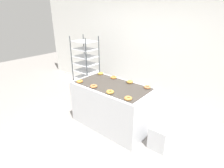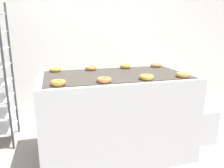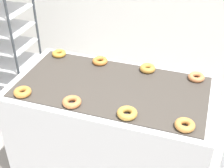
{
  "view_description": "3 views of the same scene",
  "coord_description": "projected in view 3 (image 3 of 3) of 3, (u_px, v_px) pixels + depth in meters",
  "views": [
    {
      "loc": [
        1.95,
        -1.69,
        2.16
      ],
      "look_at": [
        0.0,
        0.66,
        0.9
      ],
      "focal_mm": 28.0,
      "sensor_mm": 36.0,
      "label": 1
    },
    {
      "loc": [
        -0.6,
        -1.41,
        1.32
      ],
      "look_at": [
        0.0,
        0.81,
        0.74
      ],
      "focal_mm": 35.0,
      "sensor_mm": 36.0,
      "label": 2
    },
    {
      "loc": [
        0.61,
        -1.16,
        2.19
      ],
      "look_at": [
        0.0,
        0.66,
        0.9
      ],
      "focal_mm": 50.0,
      "sensor_mm": 36.0,
      "label": 3
    }
  ],
  "objects": [
    {
      "name": "donut_far_right",
      "position": [
        196.0,
        77.0,
        2.4
      ],
      "size": [
        0.13,
        0.13,
        0.04
      ],
      "primitive_type": "torus",
      "color": "#B56C41",
      "rests_on": "fryer_machine"
    },
    {
      "name": "donut_near_midright",
      "position": [
        127.0,
        113.0,
        2.03
      ],
      "size": [
        0.14,
        0.14,
        0.04
      ],
      "primitive_type": "torus",
      "color": "#AA7E35",
      "rests_on": "fryer_machine"
    },
    {
      "name": "donut_near_midleft",
      "position": [
        72.0,
        102.0,
        2.13
      ],
      "size": [
        0.13,
        0.13,
        0.04
      ],
      "primitive_type": "torus",
      "color": "#B66B3B",
      "rests_on": "fryer_machine"
    },
    {
      "name": "donut_far_left",
      "position": [
        59.0,
        54.0,
        2.71
      ],
      "size": [
        0.12,
        0.12,
        0.04
      ],
      "primitive_type": "torus",
      "color": "#BA812E",
      "rests_on": "fryer_machine"
    },
    {
      "name": "fryer_machine",
      "position": [
        112.0,
        130.0,
        2.57
      ],
      "size": [
        1.53,
        0.82,
        0.88
      ],
      "color": "silver",
      "rests_on": "ground_plane"
    },
    {
      "name": "baking_rack_cart",
      "position": [
        2.0,
        36.0,
        3.18
      ],
      "size": [
        0.59,
        0.46,
        1.62
      ],
      "color": "#33383D",
      "rests_on": "ground_plane"
    },
    {
      "name": "donut_far_midright",
      "position": [
        148.0,
        68.0,
        2.5
      ],
      "size": [
        0.13,
        0.13,
        0.05
      ],
      "primitive_type": "torus",
      "color": "#AE7932",
      "rests_on": "fryer_machine"
    },
    {
      "name": "donut_near_left",
      "position": [
        23.0,
        92.0,
        2.23
      ],
      "size": [
        0.13,
        0.13,
        0.04
      ],
      "primitive_type": "torus",
      "color": "#B67431",
      "rests_on": "fryer_machine"
    },
    {
      "name": "donut_near_right",
      "position": [
        185.0,
        125.0,
        1.93
      ],
      "size": [
        0.13,
        0.13,
        0.04
      ],
      "primitive_type": "torus",
      "color": "#B47738",
      "rests_on": "fryer_machine"
    },
    {
      "name": "donut_far_midleft",
      "position": [
        100.0,
        61.0,
        2.6
      ],
      "size": [
        0.13,
        0.13,
        0.04
      ],
      "primitive_type": "torus",
      "color": "#B96A2C",
      "rests_on": "fryer_machine"
    }
  ]
}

